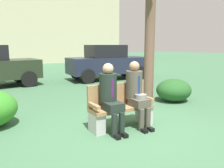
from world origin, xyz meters
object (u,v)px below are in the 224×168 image
seated_man_right (137,91)px  seated_man_left (110,94)px  building_backdrop (36,1)px  parked_car_far (108,62)px  park_bench (120,108)px  shrub_near_bench (174,90)px

seated_man_right → seated_man_left: bearing=179.6°
building_backdrop → seated_man_right: bearing=-97.2°
seated_man_right → building_backdrop: (2.62, 20.79, 5.21)m
seated_man_left → parked_car_far: size_ratio=0.34×
seated_man_right → parked_car_far: size_ratio=0.34×
seated_man_left → parked_car_far: bearing=61.7°
park_bench → building_backdrop: (2.93, 20.67, 5.57)m
seated_man_left → building_backdrop: (3.24, 20.79, 5.22)m
seated_man_left → park_bench: bearing=20.6°
park_bench → parked_car_far: 6.69m
park_bench → building_backdrop: bearing=81.9°
seated_man_right → shrub_near_bench: 2.58m
shrub_near_bench → parked_car_far: (0.41, 4.89, 0.50)m
building_backdrop → park_bench: bearing=-98.1°
seated_man_left → building_backdrop: 21.67m
seated_man_left → shrub_near_bench: 3.13m
seated_man_left → shrub_near_bench: (2.87, 1.20, -0.41)m
seated_man_right → shrub_near_bench: seated_man_right is taller
building_backdrop → seated_man_left: bearing=-98.8°
shrub_near_bench → building_backdrop: building_backdrop is taller
shrub_near_bench → park_bench: bearing=-157.1°
building_backdrop → parked_car_far: bearing=-89.8°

